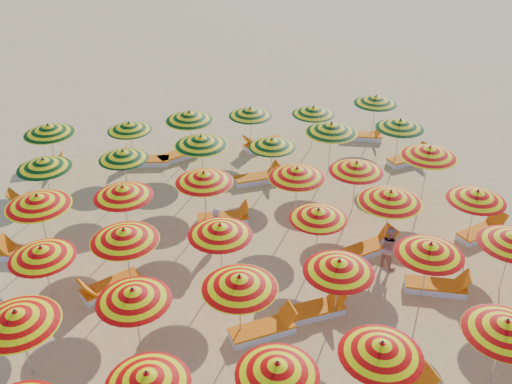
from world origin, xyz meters
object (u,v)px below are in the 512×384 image
umbrella_20 (204,177)px  umbrella_24 (43,163)px  lounger_12 (35,202)px  umbrella_9 (339,266)px  umbrella_30 (49,129)px  lounger_6 (437,287)px  umbrella_15 (318,214)px  lounger_18 (262,144)px  umbrella_35 (376,100)px  beachgoer_b (389,247)px  umbrella_10 (430,249)px  umbrella_28 (331,128)px  lounger_13 (258,178)px  umbrella_2 (277,369)px  umbrella_25 (123,155)px  umbrella_27 (272,143)px  umbrella_32 (189,116)px  lounger_19 (363,136)px  umbrella_22 (356,167)px  umbrella_14 (220,230)px  lounger_4 (264,330)px  umbrella_23 (429,152)px  umbrella_31 (129,126)px  umbrella_3 (382,349)px  lounger_10 (27,253)px  lounger_15 (43,167)px  lounger_16 (146,161)px  lounger_7 (110,287)px  lounger_17 (180,155)px  umbrella_17 (477,196)px  umbrella_26 (201,141)px  umbrella_4 (506,327)px  umbrella_33 (250,112)px  lounger_5 (314,310)px  umbrella_29 (400,124)px  umbrella_1 (147,379)px  beachgoer_a (215,227)px  umbrella_8 (240,282)px  umbrella_16 (390,197)px  umbrella_21 (297,172)px  umbrella_6 (16,317)px  lounger_11 (224,218)px  umbrella_34 (313,110)px  lounger_14 (409,159)px  umbrella_18 (38,200)px  umbrella_19 (123,191)px  lounger_9 (482,232)px

umbrella_20 → umbrella_24: bearing=155.7°
lounger_12 → umbrella_9: bearing=138.4°
umbrella_30 → lounger_6: (10.98, -9.87, -1.65)m
umbrella_15 → lounger_18: bearing=88.3°
umbrella_35 → beachgoer_b: 9.23m
umbrella_24 → umbrella_10: bearing=-35.6°
umbrella_28 → lounger_13: umbrella_28 is taller
umbrella_2 → umbrella_28: (4.96, 10.54, 0.21)m
umbrella_25 → umbrella_27: (5.34, -0.26, -0.02)m
umbrella_32 → lounger_19: bearing=-0.3°
umbrella_22 → umbrella_20: bearing=176.0°
umbrella_14 → lounger_4: umbrella_14 is taller
umbrella_23 → umbrella_31: (-10.02, 5.10, -0.25)m
umbrella_3 → lounger_10: (-8.20, 7.52, -1.56)m
lounger_15 → lounger_16: 3.98m
umbrella_24 → lounger_7: umbrella_24 is taller
lounger_17 → lounger_18: 3.53m
umbrella_17 → lounger_6: (-2.17, -2.01, -1.54)m
umbrella_26 → lounger_13: size_ratio=1.34×
umbrella_9 → lounger_10: umbrella_9 is taller
umbrella_26 → umbrella_32: size_ratio=1.07×
umbrella_4 → umbrella_33: umbrella_4 is taller
umbrella_30 → lounger_4: umbrella_30 is taller
umbrella_15 → lounger_12: (-8.70, 5.18, -1.47)m
lounger_5 → lounger_6: size_ratio=0.98×
umbrella_29 → lounger_6: (-2.17, -7.39, -1.59)m
umbrella_31 → umbrella_1: bearing=-90.9°
umbrella_10 → umbrella_33: size_ratio=0.99×
umbrella_14 → umbrella_20: bearing=89.9°
umbrella_15 → umbrella_31: bearing=124.0°
umbrella_10 → umbrella_15: (-2.28, 2.45, -0.10)m
umbrella_20 → beachgoer_a: bearing=-85.4°
umbrella_28 → lounger_10: 11.43m
umbrella_8 → umbrella_16: size_ratio=1.06×
umbrella_21 → umbrella_14: bearing=-139.9°
umbrella_16 → lounger_4: 5.70m
lounger_5 → beachgoer_b: size_ratio=1.29×
umbrella_17 → lounger_15: bearing=149.6°
umbrella_6 → lounger_11: (5.69, 5.34, -1.65)m
umbrella_25 → beachgoer_b: umbrella_25 is taller
umbrella_34 → lounger_11: 6.88m
umbrella_32 → umbrella_4: bearing=-68.1°
umbrella_2 → lounger_13: 10.72m
lounger_19 → umbrella_6: bearing=-121.3°
umbrella_3 → umbrella_10: size_ratio=1.12×
umbrella_2 → umbrella_26: size_ratio=0.80×
lounger_12 → lounger_14: 14.35m
umbrella_6 → umbrella_26: bearing=56.0°
umbrella_18 → umbrella_19: umbrella_18 is taller
umbrella_33 → lounger_9: bearing=-53.3°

